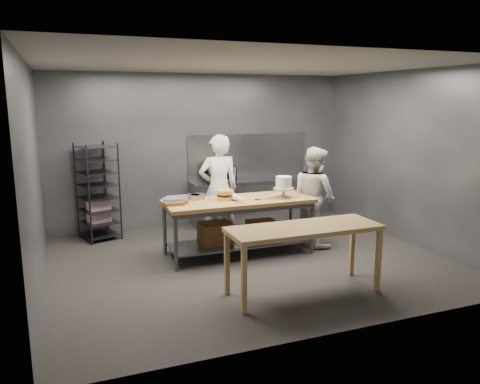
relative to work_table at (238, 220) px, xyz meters
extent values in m
plane|color=black|center=(0.04, -0.38, -0.57)|extent=(6.00, 6.00, 0.00)
cube|color=#4C4F54|center=(0.04, 2.12, 0.93)|extent=(6.00, 0.04, 3.00)
cube|color=olive|center=(0.02, -0.01, 0.32)|extent=(2.40, 0.90, 0.06)
cube|color=#47494C|center=(0.02, -0.01, -0.37)|extent=(2.25, 0.75, 0.03)
cylinder|color=#47494C|center=(-1.12, -0.40, -0.14)|extent=(0.06, 0.06, 0.86)
cylinder|color=#47494C|center=(-1.12, 0.38, -0.14)|extent=(0.06, 0.06, 0.86)
cylinder|color=#47494C|center=(1.16, -0.40, -0.14)|extent=(0.06, 0.06, 0.86)
cylinder|color=#47494C|center=(1.16, 0.38, -0.14)|extent=(0.06, 0.06, 0.86)
cube|color=brown|center=(-0.38, 0.01, -0.18)|extent=(0.50, 0.40, 0.35)
cube|color=brown|center=(0.45, 0.03, -0.21)|extent=(0.45, 0.38, 0.30)
cube|color=olive|center=(0.25, -1.77, 0.30)|extent=(2.00, 0.70, 0.06)
cube|color=olive|center=(-0.70, -2.07, -0.15)|extent=(0.06, 0.06, 0.84)
cube|color=olive|center=(-0.70, -1.47, -0.15)|extent=(0.06, 0.06, 0.84)
cube|color=olive|center=(1.20, -2.07, -0.15)|extent=(0.06, 0.06, 0.84)
cube|color=olive|center=(1.20, -1.47, -0.15)|extent=(0.06, 0.06, 0.84)
cube|color=slate|center=(1.04, 1.80, 0.31)|extent=(2.60, 0.60, 0.04)
cube|color=slate|center=(1.04, 1.80, -0.14)|extent=(2.56, 0.56, 0.86)
cube|color=slate|center=(1.04, 2.10, 0.78)|extent=(2.60, 0.02, 0.90)
cube|color=black|center=(-2.03, 1.72, 0.30)|extent=(0.77, 0.80, 1.75)
cube|color=silver|center=(-2.03, 1.72, -0.03)|extent=(0.44, 0.35, 0.45)
imported|color=white|center=(-0.06, 0.77, 0.38)|extent=(0.72, 0.50, 1.91)
imported|color=silver|center=(1.44, 0.05, 0.28)|extent=(0.78, 0.93, 1.71)
imported|color=black|center=(0.33, 1.80, 0.48)|extent=(0.54, 0.37, 0.30)
cylinder|color=#AFA58C|center=(0.75, -0.14, 0.36)|extent=(0.20, 0.20, 0.02)
cylinder|color=#AFA58C|center=(0.75, -0.14, 0.43)|extent=(0.06, 0.06, 0.12)
cylinder|color=#AFA58C|center=(0.75, -0.14, 0.50)|extent=(0.34, 0.34, 0.02)
cylinder|color=white|center=(0.75, -0.14, 0.60)|extent=(0.26, 0.26, 0.19)
cylinder|color=gold|center=(-0.20, 0.03, 0.38)|extent=(0.26, 0.26, 0.06)
cylinder|color=black|center=(-0.20, 0.03, 0.43)|extent=(0.26, 0.26, 0.04)
cylinder|color=gold|center=(-0.20, 0.03, 0.48)|extent=(0.26, 0.26, 0.06)
cylinder|color=gray|center=(-0.67, 0.25, 0.39)|extent=(0.23, 0.23, 0.07)
cylinder|color=gray|center=(-0.58, 0.27, 0.39)|extent=(0.24, 0.24, 0.07)
cylinder|color=gray|center=(-1.02, 0.13, 0.39)|extent=(0.29, 0.29, 0.07)
cone|color=white|center=(-0.06, -0.21, 0.41)|extent=(0.17, 0.39, 0.12)
cube|color=slate|center=(0.45, -0.16, 0.35)|extent=(0.28, 0.02, 0.00)
cube|color=black|center=(0.27, -0.16, 0.36)|extent=(0.09, 0.02, 0.02)
cube|color=#9E4F1F|center=(-1.06, -0.05, 0.37)|extent=(0.30, 0.20, 0.05)
cube|color=silver|center=(-1.06, -0.05, 0.43)|extent=(0.31, 0.21, 0.06)
cube|color=#9E4F1F|center=(-0.98, 0.06, 0.37)|extent=(0.30, 0.20, 0.05)
cube|color=silver|center=(-0.98, 0.06, 0.43)|extent=(0.31, 0.21, 0.06)
camera|label=1|loc=(-2.61, -6.88, 1.93)|focal=35.00mm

